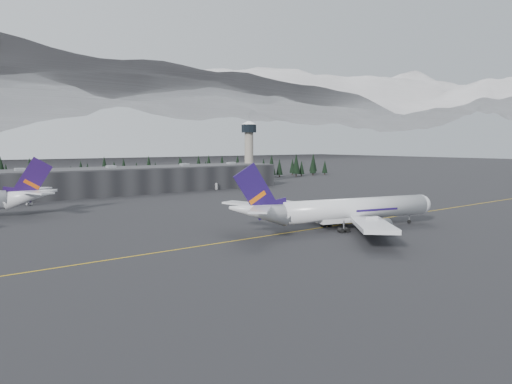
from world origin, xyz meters
TOP-DOWN VIEW (x-y plane):
  - ground at (0.00, 0.00)m, footprint 1400.00×1400.00m
  - taxiline at (0.00, -2.00)m, footprint 400.00×0.40m
  - terminal at (0.00, 125.00)m, footprint 160.00×30.00m
  - control_tower at (75.00, 128.00)m, footprint 10.00×10.00m
  - treeline at (0.00, 162.00)m, footprint 360.00×20.00m
  - jet_main at (9.52, -6.67)m, footprint 64.55×58.86m
  - gse_vehicle_a at (-51.51, 100.47)m, footprint 4.42×5.63m
  - gse_vehicle_b at (40.56, 109.31)m, footprint 4.03×2.34m

SIDE VIEW (x-z plane):
  - ground at x=0.00m, z-range 0.00..0.00m
  - taxiline at x=0.00m, z-range 0.00..0.02m
  - gse_vehicle_b at x=40.56m, z-range 0.00..1.29m
  - gse_vehicle_a at x=-51.51m, z-range 0.00..1.42m
  - jet_main at x=9.52m, z-range -4.21..15.12m
  - terminal at x=0.00m, z-range 0.00..12.60m
  - treeline at x=0.00m, z-range 0.00..15.00m
  - control_tower at x=75.00m, z-range 4.56..42.26m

